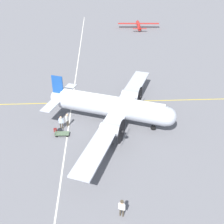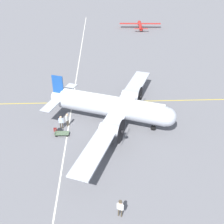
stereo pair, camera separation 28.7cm
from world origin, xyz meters
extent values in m
plane|color=slate|center=(0.00, 0.00, 0.00)|extent=(300.00, 300.00, 0.00)
cube|color=gold|center=(0.00, 5.59, 0.00)|extent=(120.00, 0.16, 0.01)
cube|color=silver|center=(-5.71, 0.00, 0.00)|extent=(0.16, 120.00, 0.01)
cylinder|color=#ADB2BC|center=(0.00, 0.00, 2.34)|extent=(14.15, 7.49, 2.49)
cylinder|color=white|center=(0.00, 0.00, 3.03)|extent=(13.23, 6.55, 1.74)
sphere|color=#ADB2BC|center=(6.62, -2.59, 2.34)|extent=(2.36, 2.36, 2.36)
cylinder|color=#ADB2BC|center=(-6.62, 2.59, 2.47)|extent=(3.08, 2.28, 1.37)
cube|color=#194799|center=(-7.10, 2.78, 4.21)|extent=(1.50, 0.70, 2.86)
cube|color=#ADB2BC|center=(-6.94, 2.72, 2.59)|extent=(4.29, 8.17, 0.10)
cube|color=#ADB2BC|center=(0.97, -0.38, 2.03)|extent=(11.47, 24.78, 0.20)
cylinder|color=#ADB2BC|center=(2.79, 3.61, 2.05)|extent=(2.76, 2.16, 1.37)
cylinder|color=black|center=(4.03, 3.12, 2.05)|extent=(1.08, 2.69, 2.87)
sphere|color=black|center=(4.14, 3.08, 2.05)|extent=(0.48, 0.48, 0.48)
cylinder|color=#ADB2BC|center=(-0.40, -4.54, 2.05)|extent=(2.76, 2.16, 1.37)
cylinder|color=black|center=(0.84, -5.03, 2.05)|extent=(1.08, 2.69, 2.87)
sphere|color=black|center=(0.96, -5.07, 2.05)|extent=(0.48, 0.48, 0.48)
cylinder|color=#4C4C51|center=(2.56, 3.69, 1.03)|extent=(0.18, 0.18, 0.96)
cylinder|color=black|center=(2.56, 3.69, 0.55)|extent=(1.13, 0.68, 1.10)
cylinder|color=#4C4C51|center=(-0.62, -4.45, 1.03)|extent=(0.18, 0.18, 0.96)
cylinder|color=black|center=(-0.62, -4.45, 0.55)|extent=(1.13, 0.68, 1.10)
cylinder|color=#4C4C51|center=(5.17, -2.02, 0.79)|extent=(0.14, 0.14, 0.87)
cylinder|color=black|center=(5.17, -2.02, 0.35)|extent=(0.72, 0.42, 0.70)
cylinder|color=#473D2D|center=(-0.02, -14.84, 0.45)|extent=(0.13, 0.13, 0.90)
cylinder|color=#473D2D|center=(0.22, -14.95, 0.45)|extent=(0.13, 0.13, 0.90)
cube|color=white|center=(0.10, -14.89, 1.23)|extent=(0.48, 0.36, 0.67)
sphere|color=tan|center=(0.10, -14.89, 1.72)|extent=(0.30, 0.30, 0.30)
cylinder|color=white|center=(-0.15, -14.79, 1.20)|extent=(0.10, 0.10, 0.64)
cylinder|color=white|center=(0.34, -15.00, 1.20)|extent=(0.10, 0.10, 0.64)
cube|color=maroon|center=(0.14, -14.80, 1.31)|extent=(0.05, 0.03, 0.43)
cylinder|color=#473D2D|center=(0.10, -14.89, 1.85)|extent=(0.41, 0.41, 0.07)
cylinder|color=#473D2D|center=(-6.66, -1.15, 0.45)|extent=(0.13, 0.13, 0.90)
cylinder|color=#473D2D|center=(-6.40, -1.15, 0.45)|extent=(0.13, 0.13, 0.90)
cube|color=silver|center=(-6.53, -1.15, 1.23)|extent=(0.43, 0.21, 0.67)
sphere|color=tan|center=(-6.53, -1.15, 1.72)|extent=(0.30, 0.30, 0.30)
cylinder|color=silver|center=(-6.80, -1.15, 1.20)|extent=(0.10, 0.10, 0.64)
cylinder|color=silver|center=(-6.26, -1.15, 1.20)|extent=(0.10, 0.10, 0.64)
cylinder|color=#473D2D|center=(-5.85, -0.71, 0.45)|extent=(0.13, 0.13, 0.90)
cylinder|color=#473D2D|center=(-5.71, -0.49, 0.45)|extent=(0.13, 0.13, 0.90)
cube|color=white|center=(-5.78, -0.60, 1.24)|extent=(0.41, 0.47, 0.67)
sphere|color=tan|center=(-5.78, -0.60, 1.72)|extent=(0.30, 0.30, 0.30)
cylinder|color=white|center=(-5.93, -0.82, 1.20)|extent=(0.10, 0.10, 0.64)
cylinder|color=white|center=(-5.64, -0.37, 1.20)|extent=(0.10, 0.10, 0.64)
cube|color=maroon|center=(-5.87, -0.54, 1.32)|extent=(0.04, 0.05, 0.43)
cube|color=maroon|center=(-7.28, -1.79, 0.26)|extent=(0.37, 0.19, 0.51)
cube|color=#551515|center=(-7.28, -1.79, 0.54)|extent=(0.13, 0.13, 0.02)
cube|color=#232328|center=(-6.65, -1.83, 0.26)|extent=(0.50, 0.12, 0.52)
cube|color=black|center=(-6.65, -1.83, 0.55)|extent=(0.18, 0.09, 0.02)
cube|color=#4C6047|center=(-6.34, -2.61, 0.30)|extent=(1.76, 0.95, 0.04)
cube|color=#4C6047|center=(-7.18, -2.59, 0.54)|extent=(0.06, 0.91, 0.04)
cylinder|color=#4C6047|center=(-7.17, -2.17, 0.43)|extent=(0.04, 0.04, 0.22)
cylinder|color=#4C6047|center=(-7.19, -3.01, 0.43)|extent=(0.04, 0.04, 0.22)
cylinder|color=black|center=(-5.67, -2.26, 0.14)|extent=(0.28, 0.07, 0.28)
cylinder|color=black|center=(-5.68, -2.99, 0.14)|extent=(0.28, 0.07, 0.28)
cylinder|color=black|center=(-6.99, -2.23, 0.14)|extent=(0.28, 0.07, 0.28)
cylinder|color=black|center=(-7.01, -2.96, 0.14)|extent=(0.28, 0.07, 0.28)
cylinder|color=#B2231E|center=(9.59, 46.18, 0.81)|extent=(1.34, 7.52, 0.91)
sphere|color=black|center=(9.82, 50.08, 0.81)|extent=(0.82, 0.82, 0.82)
cube|color=#B2231E|center=(9.61, 46.59, 1.22)|extent=(11.26, 1.81, 0.08)
cube|color=#B2231E|center=(9.38, 42.53, 1.54)|extent=(0.10, 0.67, 1.19)
cube|color=#B2231E|center=(9.38, 42.53, 0.94)|extent=(3.68, 0.79, 0.04)
cylinder|color=black|center=(9.74, 48.83, 0.14)|extent=(0.10, 0.28, 0.28)
cylinder|color=#4C4C51|center=(9.74, 48.83, 0.24)|extent=(0.06, 0.06, 0.21)
cylinder|color=black|center=(8.74, 45.81, 0.14)|extent=(0.10, 0.28, 0.28)
cylinder|color=#4C4C51|center=(8.74, 45.81, 0.24)|extent=(0.06, 0.06, 0.21)
cylinder|color=black|center=(10.40, 45.72, 0.14)|extent=(0.10, 0.28, 0.28)
cylinder|color=#4C4C51|center=(10.40, 45.72, 0.24)|extent=(0.06, 0.06, 0.21)
camera|label=1|loc=(-1.56, -31.09, 20.75)|focal=45.00mm
camera|label=2|loc=(-1.27, -31.10, 20.75)|focal=45.00mm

